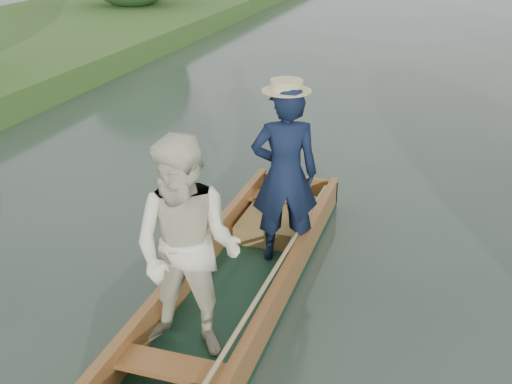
% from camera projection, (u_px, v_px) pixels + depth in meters
% --- Properties ---
extents(ground, '(120.00, 120.00, 0.00)m').
position_uv_depth(ground, '(239.00, 296.00, 6.78)').
color(ground, '#283D30').
rests_on(ground, ground).
extents(punt, '(1.27, 5.00, 2.13)m').
position_uv_depth(punt, '(232.00, 237.00, 6.24)').
color(punt, '#133320').
rests_on(punt, ground).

